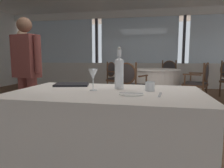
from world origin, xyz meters
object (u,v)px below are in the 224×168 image
object	(u,v)px
dining_chair_0_2	(115,76)
diner_person_0	(27,69)
menu_book	(72,84)
diner_person_1	(24,64)
dining_chair_0_0	(199,80)
dining_chair_0_3	(130,82)
side_plate	(131,94)
water_bottle	(119,72)
water_tumbler	(150,86)
wine_glass	(93,75)
dining_chair_0_1	(168,74)

from	to	relation	value
dining_chair_0_2	diner_person_0	bearing A→B (deg)	-79.11
menu_book	diner_person_1	size ratio (longest dim) A/B	0.20
dining_chair_0_0	dining_chair_0_3	world-z (taller)	dining_chair_0_3
dining_chair_0_0	menu_book	bearing A→B (deg)	80.68
side_plate	water_bottle	bearing A→B (deg)	117.00
water_tumbler	diner_person_0	bearing A→B (deg)	154.24
water_bottle	water_tumbler	bearing A→B (deg)	-15.09
water_bottle	menu_book	world-z (taller)	water_bottle
wine_glass	dining_chair_0_3	bearing A→B (deg)	89.33
wine_glass	diner_person_0	distance (m)	1.50
menu_book	diner_person_1	bearing A→B (deg)	120.06
dining_chair_0_1	dining_chair_0_3	world-z (taller)	dining_chair_0_1
dining_chair_0_1	diner_person_0	bearing A→B (deg)	-7.14
side_plate	water_bottle	distance (m)	0.33
dining_chair_0_2	water_bottle	bearing A→B (deg)	-55.46
wine_glass	diner_person_0	xyz separation A→B (m)	(-1.21, 0.88, -0.01)
dining_chair_0_2	dining_chair_0_3	world-z (taller)	dining_chair_0_3
side_plate	dining_chair_0_0	bearing A→B (deg)	70.06
water_tumbler	dining_chair_0_0	bearing A→B (deg)	71.12
side_plate	diner_person_0	world-z (taller)	diner_person_0
side_plate	diner_person_1	size ratio (longest dim) A/B	0.11
diner_person_0	diner_person_1	world-z (taller)	diner_person_1
menu_book	diner_person_0	xyz separation A→B (m)	(-0.91, 0.62, 0.11)
wine_glass	dining_chair_0_1	distance (m)	4.58
water_tumbler	dining_chair_0_2	bearing A→B (deg)	104.81
dining_chair_0_2	dining_chair_0_1	bearing A→B (deg)	45.09
wine_glass	dining_chair_0_0	bearing A→B (deg)	63.98
water_bottle	diner_person_0	bearing A→B (deg)	152.38
dining_chair_0_0	dining_chair_0_2	world-z (taller)	dining_chair_0_0
wine_glass	diner_person_1	distance (m)	3.05
dining_chair_0_0	diner_person_1	xyz separation A→B (m)	(-3.62, -0.86, 0.35)
side_plate	menu_book	distance (m)	0.74
side_plate	dining_chair_0_3	distance (m)	2.60
dining_chair_0_3	diner_person_1	world-z (taller)	diner_person_1
menu_book	dining_chair_0_2	distance (m)	3.66
water_bottle	dining_chair_0_1	distance (m)	4.40
menu_book	dining_chair_0_0	bearing A→B (deg)	43.31
dining_chair_0_2	dining_chair_0_3	size ratio (longest dim) A/B	0.98
wine_glass	diner_person_0	world-z (taller)	diner_person_0
diner_person_0	side_plate	bearing A→B (deg)	-108.63
wine_glass	water_tumbler	distance (m)	0.48
menu_book	water_bottle	bearing A→B (deg)	-27.12
dining_chair_0_2	diner_person_1	size ratio (longest dim) A/B	0.58
water_bottle	dining_chair_0_2	xyz separation A→B (m)	(-0.74, 3.75, -0.37)
dining_chair_0_2	dining_chair_0_3	xyz separation A→B (m)	(0.57, -1.45, 0.01)
wine_glass	dining_chair_0_2	bearing A→B (deg)	97.99
dining_chair_0_1	water_tumbler	bearing A→B (deg)	17.66
wine_glass	water_bottle	bearing A→B (deg)	35.73
dining_chair_0_2	diner_person_1	xyz separation A→B (m)	(-1.60, -1.73, 0.36)
dining_chair_0_0	diner_person_0	bearing A→B (deg)	61.92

